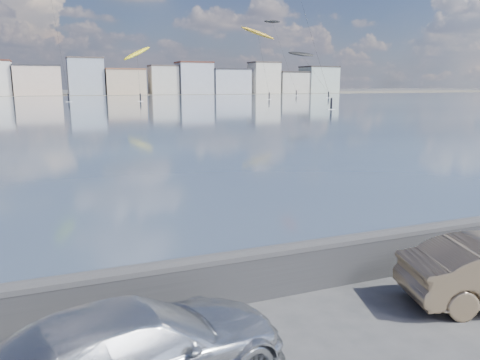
% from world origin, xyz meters
% --- Properties ---
extents(bay_water, '(500.00, 177.00, 0.00)m').
position_xyz_m(bay_water, '(0.00, 91.50, 0.01)').
color(bay_water, '#344057').
rests_on(bay_water, ground).
extents(far_shore_strip, '(500.00, 60.00, 0.00)m').
position_xyz_m(far_shore_strip, '(0.00, 200.00, 0.01)').
color(far_shore_strip, '#4C473D').
rests_on(far_shore_strip, ground).
extents(seawall, '(400.00, 0.36, 1.08)m').
position_xyz_m(seawall, '(0.00, 2.70, 0.58)').
color(seawall, '#28282B').
rests_on(seawall, ground).
extents(far_buildings, '(240.79, 13.26, 14.60)m').
position_xyz_m(far_buildings, '(1.31, 186.00, 6.03)').
color(far_buildings, white).
rests_on(far_buildings, ground).
extents(car_silver, '(4.89, 2.83, 1.33)m').
position_xyz_m(car_silver, '(-1.96, 0.57, 0.67)').
color(car_silver, '#B9BCC2').
rests_on(car_silver, ground).
extents(kitesurfer_0, '(9.01, 14.66, 14.79)m').
position_xyz_m(kitesurfer_0, '(73.18, 130.03, 13.34)').
color(kitesurfer_0, black).
rests_on(kitesurfer_0, ground).
extents(kitesurfer_8, '(10.69, 9.91, 20.56)m').
position_xyz_m(kitesurfer_8, '(53.57, 120.58, 18.17)').
color(kitesurfer_8, '#BF8C19').
rests_on(kitesurfer_8, ground).
extents(kitesurfer_11, '(9.42, 15.75, 14.56)m').
position_xyz_m(kitesurfer_11, '(19.75, 122.92, 12.00)').
color(kitesurfer_11, yellow).
rests_on(kitesurfer_11, ground).
extents(kitesurfer_14, '(10.54, 20.35, 27.96)m').
position_xyz_m(kitesurfer_14, '(76.93, 159.53, 26.75)').
color(kitesurfer_14, black).
rests_on(kitesurfer_14, ground).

